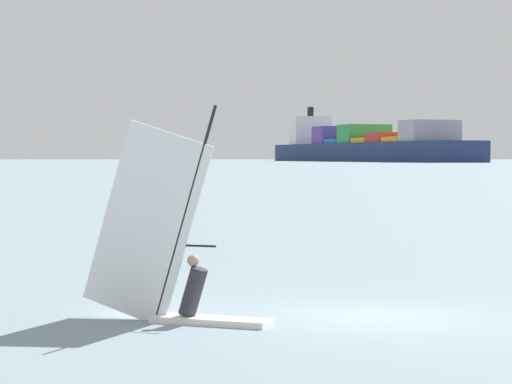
# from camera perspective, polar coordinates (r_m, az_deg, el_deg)

# --- Properties ---
(ground_plane) EXTENTS (4000.00, 4000.00, 0.00)m
(ground_plane) POSITION_cam_1_polar(r_m,az_deg,el_deg) (20.15, 6.70, -6.76)
(ground_plane) COLOR gray
(windsurfer) EXTENTS (3.28, 2.39, 4.11)m
(windsurfer) POSITION_cam_1_polar(r_m,az_deg,el_deg) (19.45, -4.47, -3.78)
(windsurfer) COLOR white
(windsurfer) RESTS_ON ground_plane
(cargo_ship) EXTENTS (47.82, 219.16, 34.27)m
(cargo_ship) POSITION_cam_1_polar(r_m,az_deg,el_deg) (596.69, 5.86, 2.43)
(cargo_ship) COLOR navy
(cargo_ship) RESTS_ON ground_plane
(distant_headland) EXTENTS (855.63, 420.59, 29.61)m
(distant_headland) POSITION_cam_1_polar(r_m,az_deg,el_deg) (1528.37, 9.62, 2.36)
(distant_headland) COLOR #756B56
(distant_headland) RESTS_ON ground_plane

